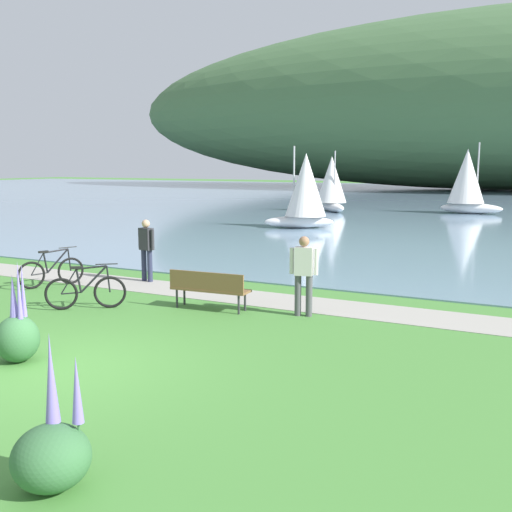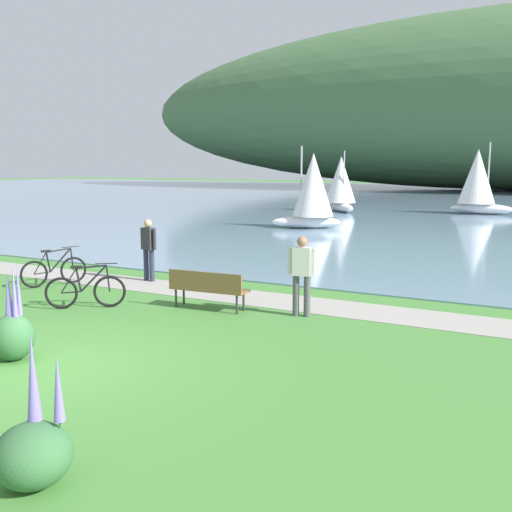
# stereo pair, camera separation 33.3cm
# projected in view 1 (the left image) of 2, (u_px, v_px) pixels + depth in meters

# --- Properties ---
(ground_plane) EXTENTS (200.00, 200.00, 0.00)m
(ground_plane) POSITION_uv_depth(u_px,v_px,m) (55.00, 369.00, 9.46)
(ground_plane) COLOR #478438
(bay_water) EXTENTS (180.00, 80.00, 0.04)m
(bay_water) POSITION_uv_depth(u_px,v_px,m) (471.00, 201.00, 51.37)
(bay_water) COLOR #7A99B2
(bay_water) RESTS_ON ground
(distant_hillside) EXTENTS (101.03, 28.00, 21.09)m
(distant_hillside) POSITION_uv_depth(u_px,v_px,m) (500.00, 101.00, 71.22)
(distant_hillside) COLOR #42663D
(distant_hillside) RESTS_ON bay_water
(shoreline_path) EXTENTS (60.00, 1.50, 0.01)m
(shoreline_path) POSITION_uv_depth(u_px,v_px,m) (236.00, 296.00, 14.67)
(shoreline_path) COLOR #A39E93
(shoreline_path) RESTS_ON ground
(park_bench_near_camera) EXTENTS (1.83, 0.60, 0.88)m
(park_bench_near_camera) POSITION_uv_depth(u_px,v_px,m) (209.00, 287.00, 13.21)
(park_bench_near_camera) COLOR brown
(park_bench_near_camera) RESTS_ON ground
(bicycle_leaning_near_bench) EXTENTS (0.78, 1.64, 1.01)m
(bicycle_leaning_near_bench) POSITION_uv_depth(u_px,v_px,m) (52.00, 272.00, 15.78)
(bicycle_leaning_near_bench) COLOR black
(bicycle_leaning_near_bench) RESTS_ON ground
(bicycle_beside_path) EXTENTS (1.44, 1.13, 1.01)m
(bicycle_beside_path) POSITION_uv_depth(u_px,v_px,m) (86.00, 291.00, 13.33)
(bicycle_beside_path) COLOR black
(bicycle_beside_path) RESTS_ON ground
(person_at_shoreline) EXTENTS (0.60, 0.29, 1.71)m
(person_at_shoreline) POSITION_uv_depth(u_px,v_px,m) (146.00, 246.00, 16.34)
(person_at_shoreline) COLOR #282D47
(person_at_shoreline) RESTS_ON ground
(person_on_the_grass) EXTENTS (0.60, 0.30, 1.71)m
(person_on_the_grass) POSITION_uv_depth(u_px,v_px,m) (304.00, 271.00, 12.63)
(person_on_the_grass) COLOR #4C4C51
(person_on_the_grass) RESTS_ON ground
(echium_bush_closest_to_camera) EXTENTS (0.71, 0.71, 1.69)m
(echium_bush_closest_to_camera) POSITION_uv_depth(u_px,v_px,m) (17.00, 335.00, 9.75)
(echium_bush_closest_to_camera) COLOR #386B3D
(echium_bush_closest_to_camera) RESTS_ON ground
(echium_bush_beside_closest) EXTENTS (0.78, 0.78, 1.57)m
(echium_bush_beside_closest) POSITION_uv_depth(u_px,v_px,m) (52.00, 450.00, 5.94)
(echium_bush_beside_closest) COLOR #386B3D
(echium_bush_beside_closest) RESTS_ON ground
(sailboat_nearest_to_shore) EXTENTS (3.50, 2.72, 4.02)m
(sailboat_nearest_to_shore) POSITION_uv_depth(u_px,v_px,m) (305.00, 190.00, 29.51)
(sailboat_nearest_to_shore) COLOR white
(sailboat_nearest_to_shore) RESTS_ON bay_water
(sailboat_toward_hillside) EXTENTS (3.08, 3.27, 3.99)m
(sailboat_toward_hillside) POSITION_uv_depth(u_px,v_px,m) (332.00, 183.00, 39.91)
(sailboat_toward_hillside) COLOR white
(sailboat_toward_hillside) RESTS_ON bay_water
(sailboat_far_off) EXTENTS (3.82, 2.28, 4.49)m
(sailboat_far_off) POSITION_uv_depth(u_px,v_px,m) (467.00, 180.00, 38.11)
(sailboat_far_off) COLOR white
(sailboat_far_off) RESTS_ON bay_water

